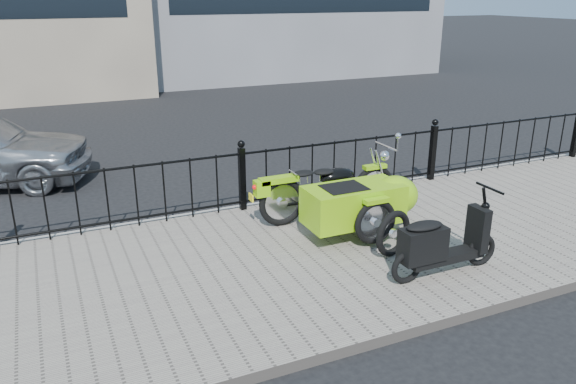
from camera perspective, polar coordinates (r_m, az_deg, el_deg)
name	(u,v)px	position (r m, az deg, el deg)	size (l,w,h in m)	color
ground	(277,250)	(7.48, -1.14, -5.91)	(120.00, 120.00, 0.00)	black
sidewalk	(293,261)	(7.05, 0.47, -7.07)	(30.00, 3.80, 0.12)	slate
curb	(240,210)	(8.69, -4.89, -1.79)	(30.00, 0.10, 0.12)	gray
iron_fence	(242,180)	(8.39, -4.68, 1.24)	(14.11, 0.11, 1.08)	black
motorcycle_sidecar	(359,198)	(7.65, 7.26, -0.65)	(2.28, 1.48, 0.98)	black
scooter	(440,245)	(6.66, 15.14, -5.20)	(1.48, 0.43, 1.00)	black
spare_tire	(393,233)	(7.07, 10.65, -4.16)	(0.59, 0.59, 0.08)	black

